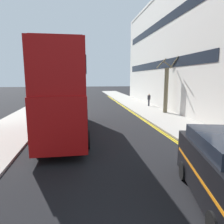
# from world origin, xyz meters

# --- Properties ---
(sidewalk_right) EXTENTS (4.00, 80.00, 0.14)m
(sidewalk_right) POSITION_xyz_m (6.50, 16.00, 0.07)
(sidewalk_right) COLOR #9E9991
(sidewalk_right) RESTS_ON ground
(sidewalk_left) EXTENTS (4.00, 80.00, 0.14)m
(sidewalk_left) POSITION_xyz_m (-6.50, 16.00, 0.07)
(sidewalk_left) COLOR #9E9991
(sidewalk_left) RESTS_ON ground
(kerb_line_outer) EXTENTS (0.10, 56.00, 0.01)m
(kerb_line_outer) POSITION_xyz_m (4.40, 14.00, 0.00)
(kerb_line_outer) COLOR yellow
(kerb_line_outer) RESTS_ON ground
(kerb_line_inner) EXTENTS (0.10, 56.00, 0.01)m
(kerb_line_inner) POSITION_xyz_m (4.24, 14.00, 0.00)
(kerb_line_inner) COLOR yellow
(kerb_line_inner) RESTS_ON ground
(double_decker_bus_away) EXTENTS (2.81, 10.81, 5.64)m
(double_decker_bus_away) POSITION_xyz_m (-2.31, 13.18, 3.03)
(double_decker_bus_away) COLOR #B20F0F
(double_decker_bus_away) RESTS_ON ground
(pedestrian_far) EXTENTS (0.34, 0.22, 1.62)m
(pedestrian_far) POSITION_xyz_m (7.55, 24.69, 0.99)
(pedestrian_far) COLOR #2D2D38
(pedestrian_far) RESTS_ON sidewalk_right
(street_tree_near) EXTENTS (1.95, 1.81, 5.85)m
(street_tree_near) POSITION_xyz_m (7.62, 19.53, 2.70)
(street_tree_near) COLOR #6B6047
(street_tree_near) RESTS_ON sidewalk_right
(townhouse_terrace_right) EXTENTS (10.08, 28.00, 14.32)m
(townhouse_terrace_right) POSITION_xyz_m (13.50, 25.06, 7.16)
(townhouse_terrace_right) COLOR silver
(townhouse_terrace_right) RESTS_ON ground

